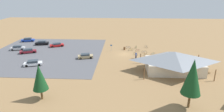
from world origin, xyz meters
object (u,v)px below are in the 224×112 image
at_px(car_tan_back_corner, 85,56).
at_px(bicycle_green_edge_south, 136,48).
at_px(car_black_aisle_side, 42,43).
at_px(lot_sign, 111,47).
at_px(pine_far_west, 192,77).
at_px(bicycle_white_mid_cluster, 144,52).
at_px(bicycle_red_trailside, 138,50).
at_px(pine_midwest, 40,77).
at_px(visitor_at_bikes, 136,55).
at_px(car_white_mid_lot, 33,63).
at_px(bicycle_black_edge_north, 136,54).
at_px(car_silver_inner_stall, 18,48).
at_px(bicycle_silver_back_row, 146,47).
at_px(car_red_end_stall, 57,45).
at_px(bicycle_orange_yard_left, 145,54).
at_px(bicycle_blue_lone_west, 128,47).
at_px(car_maroon_far_end, 28,51).
at_px(trash_bin, 124,48).
at_px(car_blue_by_curb, 28,40).
at_px(bicycle_yellow_by_bin, 131,50).
at_px(bicycle_teal_yard_center, 152,54).
at_px(bike_pavilion, 174,61).

bearing_deg(car_tan_back_corner, bicycle_green_edge_south, -144.03).
bearing_deg(car_black_aisle_side, lot_sign, 166.58).
relative_size(pine_far_west, bicycle_white_mid_cluster, 4.78).
bearing_deg(bicycle_red_trailside, pine_midwest, 57.31).
bearing_deg(visitor_at_bikes, car_white_mid_lot, 15.02).
bearing_deg(bicycle_black_edge_north, car_silver_inner_stall, -4.50).
relative_size(bicycle_silver_back_row, car_red_end_stall, 0.28).
relative_size(car_white_mid_lot, visitor_at_bikes, 2.61).
bearing_deg(bicycle_orange_yard_left, car_white_mid_lot, 18.42).
xyz_separation_m(bicycle_blue_lone_west, car_white_mid_lot, (24.48, 16.83, 0.34)).
xyz_separation_m(bicycle_black_edge_north, visitor_at_bikes, (0.08, 3.08, 0.56)).
bearing_deg(bicycle_white_mid_cluster, bicycle_green_edge_south, -65.33).
bearing_deg(visitor_at_bikes, bicycle_silver_back_row, -110.02).
height_order(car_silver_inner_stall, car_maroon_far_end, car_silver_inner_stall).
distance_m(bicycle_red_trailside, bicycle_blue_lone_west, 4.32).
xyz_separation_m(car_white_mid_lot, car_red_end_stall, (-0.36, -17.65, -0.03)).
bearing_deg(car_white_mid_lot, trash_bin, -146.60).
xyz_separation_m(car_red_end_stall, car_blue_by_curb, (12.94, -6.16, 0.04)).
distance_m(car_red_end_stall, visitor_at_bikes, 28.18).
relative_size(trash_bin, bicycle_yellow_by_bin, 0.57).
bearing_deg(car_tan_back_corner, car_silver_inner_stall, -16.46).
bearing_deg(bicycle_black_edge_north, pine_far_west, 104.76).
bearing_deg(car_silver_inner_stall, bicycle_silver_back_row, -173.12).
distance_m(car_silver_inner_stall, car_blue_by_curb, 10.81).
xyz_separation_m(lot_sign, car_black_aisle_side, (24.65, -5.88, -0.64)).
xyz_separation_m(bicycle_orange_yard_left, visitor_at_bikes, (2.94, 2.69, 0.59)).
bearing_deg(bicycle_red_trailside, bicycle_black_edge_north, 75.85).
xyz_separation_m(bicycle_red_trailside, bicycle_white_mid_cluster, (-1.80, 1.56, 0.02)).
bearing_deg(car_white_mid_lot, car_silver_inner_stall, -50.27).
height_order(bicycle_yellow_by_bin, visitor_at_bikes, visitor_at_bikes).
distance_m(bicycle_orange_yard_left, visitor_at_bikes, 4.03).
relative_size(bicycle_teal_yard_center, bicycle_yellow_by_bin, 0.88).
height_order(bicycle_blue_lone_west, car_maroon_far_end, car_maroon_far_end).
height_order(bicycle_orange_yard_left, bicycle_yellow_by_bin, bicycle_yellow_by_bin).
xyz_separation_m(bike_pavilion, bicycle_red_trailside, (7.37, -15.35, -2.33)).
relative_size(lot_sign, pine_far_west, 0.26).
relative_size(bicycle_red_trailside, bicycle_blue_lone_west, 0.86).
xyz_separation_m(bicycle_silver_back_row, car_white_mid_lot, (30.51, 18.13, 0.38)).
distance_m(car_red_end_stall, car_silver_inner_stall, 12.15).
bearing_deg(bike_pavilion, bicycle_orange_yard_left, -64.80).
distance_m(bicycle_teal_yard_center, bicycle_white_mid_cluster, 3.06).
height_order(bike_pavilion, bicycle_silver_back_row, bike_pavilion).
distance_m(pine_far_west, car_blue_by_curb, 61.78).
height_order(bicycle_teal_yard_center, car_maroon_far_end, car_maroon_far_end).
distance_m(car_white_mid_lot, car_red_end_stall, 17.65).
relative_size(bicycle_blue_lone_west, car_blue_by_curb, 0.36).
relative_size(trash_bin, car_tan_back_corner, 0.20).
distance_m(car_red_end_stall, car_maroon_far_end, 9.88).
bearing_deg(bicycle_black_edge_north, car_black_aisle_side, -16.34).
distance_m(bicycle_orange_yard_left, car_red_end_stall, 30.11).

